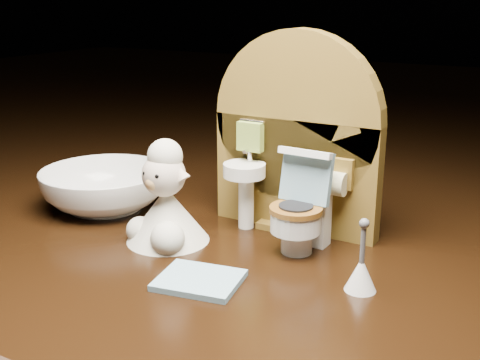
% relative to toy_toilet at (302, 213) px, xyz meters
% --- Properties ---
extents(backdrop_panel, '(0.13, 0.05, 0.15)m').
position_rel_toy_toilet_xyz_m(backdrop_panel, '(-0.02, 0.03, 0.04)').
color(backdrop_panel, brown).
rests_on(backdrop_panel, ground).
extents(toy_toilet, '(0.04, 0.05, 0.07)m').
position_rel_toy_toilet_xyz_m(toy_toilet, '(0.00, 0.00, 0.00)').
color(toy_toilet, white).
rests_on(toy_toilet, ground).
extents(bath_mat, '(0.06, 0.05, 0.00)m').
position_rel_toy_toilet_xyz_m(bath_mat, '(-0.03, -0.08, -0.02)').
color(bath_mat, '#7AA6B8').
rests_on(bath_mat, ground).
extents(toilet_brush, '(0.02, 0.02, 0.05)m').
position_rel_toy_toilet_xyz_m(toilet_brush, '(0.06, -0.04, -0.01)').
color(toilet_brush, white).
rests_on(toilet_brush, ground).
extents(plush_lamb, '(0.06, 0.06, 0.08)m').
position_rel_toy_toilet_xyz_m(plush_lamb, '(-0.09, -0.04, 0.00)').
color(plush_lamb, beige).
rests_on(plush_lamb, ground).
extents(ceramic_bowl, '(0.13, 0.13, 0.03)m').
position_rel_toy_toilet_xyz_m(ceramic_bowl, '(-0.18, -0.00, -0.01)').
color(ceramic_bowl, white).
rests_on(ceramic_bowl, ground).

